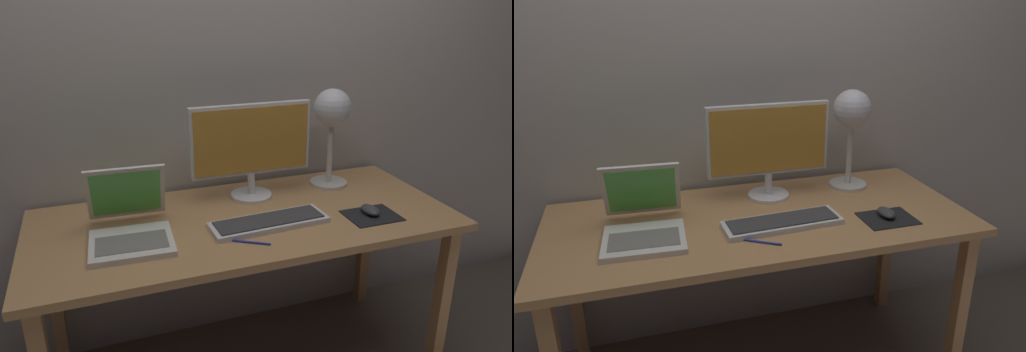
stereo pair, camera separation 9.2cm
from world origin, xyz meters
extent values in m
cube|color=#A8A099|center=(0.00, 0.40, 1.30)|extent=(4.80, 0.06, 2.60)
cube|color=tan|center=(0.00, 0.00, 0.72)|extent=(1.60, 0.70, 0.03)
cube|color=tan|center=(0.74, -0.29, 0.35)|extent=(0.05, 0.05, 0.71)
cube|color=tan|center=(-0.74, 0.29, 0.35)|extent=(0.05, 0.05, 0.71)
cube|color=tan|center=(0.74, 0.29, 0.35)|extent=(0.05, 0.05, 0.71)
cylinder|color=silver|center=(0.09, 0.18, 0.75)|extent=(0.17, 0.17, 0.01)
cylinder|color=silver|center=(0.09, 0.18, 0.80)|extent=(0.03, 0.03, 0.09)
cube|color=silver|center=(0.09, 0.18, 0.99)|extent=(0.50, 0.03, 0.29)
cube|color=gold|center=(0.09, 0.16, 0.99)|extent=(0.48, 0.00, 0.26)
cube|color=silver|center=(0.06, -0.10, 0.75)|extent=(0.45, 0.16, 0.02)
cube|color=#38383A|center=(0.06, -0.10, 0.76)|extent=(0.41, 0.13, 0.01)
cube|color=silver|center=(-0.43, -0.09, 0.75)|extent=(0.29, 0.25, 0.02)
cube|color=slate|center=(-0.43, -0.11, 0.76)|extent=(0.24, 0.14, 0.00)
cube|color=silver|center=(-0.42, 0.08, 0.87)|extent=(0.28, 0.12, 0.22)
cube|color=#59C64C|center=(-0.42, 0.08, 0.87)|extent=(0.25, 0.11, 0.19)
cylinder|color=beige|center=(0.46, 0.20, 0.75)|extent=(0.16, 0.16, 0.01)
cylinder|color=silver|center=(0.46, 0.20, 0.91)|extent=(0.02, 0.02, 0.30)
sphere|color=silver|center=(0.46, 0.20, 1.09)|extent=(0.16, 0.16, 0.16)
sphere|color=#FFEAB2|center=(0.46, 0.19, 1.05)|extent=(0.06, 0.06, 0.06)
cube|color=black|center=(0.46, -0.16, 0.74)|extent=(0.20, 0.16, 0.00)
ellipsoid|color=#38383A|center=(0.46, -0.15, 0.76)|extent=(0.06, 0.10, 0.03)
cylinder|color=#2633A5|center=(-0.05, -0.21, 0.74)|extent=(0.12, 0.08, 0.01)
camera|label=1|loc=(-0.53, -1.58, 1.52)|focal=33.58mm
camera|label=2|loc=(-0.44, -1.61, 1.52)|focal=33.58mm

